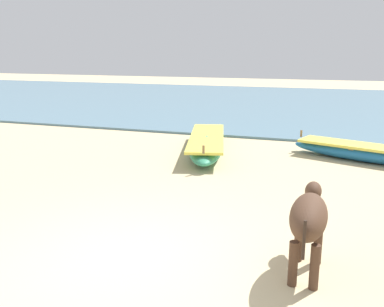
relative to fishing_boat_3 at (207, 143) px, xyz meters
The scene contains 5 objects.
ground 6.64m from the fishing_boat_3, 83.32° to the right, with size 80.00×80.00×0.00m, color #CCB789.
sea_water 12.36m from the fishing_boat_3, 86.42° to the left, with size 60.00×20.00×0.08m, color slate.
fishing_boat_3 is the anchor object (origin of this frame).
fishing_boat_4 4.37m from the fishing_boat_3, ahead, with size 4.13×2.14×0.63m.
cow_adult_dark 7.00m from the fishing_boat_3, 62.26° to the right, with size 0.49×1.67×1.08m.
Camera 1 is at (2.69, -5.00, 2.90)m, focal length 39.81 mm.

